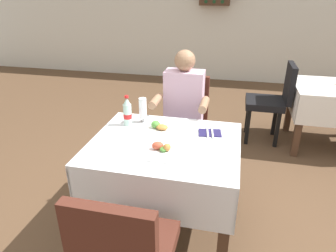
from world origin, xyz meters
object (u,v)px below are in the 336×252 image
Objects in this scene: cola_bottle_primary at (127,112)px; background_dining_table at (332,102)px; seated_diner_far at (183,110)px; plate_near_camera at (163,150)px; main_dining_table at (165,162)px; beer_glass_left at (143,110)px; plate_far_diner at (160,127)px; chair_far_diner_seat at (185,120)px; napkin_cutlery_set at (210,133)px; background_chair_left at (273,98)px.

cola_bottle_primary is 0.28× the size of background_dining_table.
plate_near_camera is (0.03, -0.89, 0.06)m from seated_diner_far.
beer_glass_left is at bearing 130.51° from main_dining_table.
plate_far_diner is at bearing 113.50° from main_dining_table.
chair_far_diner_seat reaches higher than plate_near_camera.
background_chair_left is at bearing 68.10° from napkin_cutlery_set.
beer_glass_left is at bearing 121.52° from plate_near_camera.
background_dining_table is 0.91× the size of background_chair_left.
background_dining_table is at bearing 29.59° from chair_far_diner_seat.
plate_far_diner is 0.29m from cola_bottle_primary.
seated_diner_far is at bearing 81.88° from plate_far_diner.
main_dining_table is 0.85× the size of seated_diner_far.
plate_near_camera is 1.01× the size of cola_bottle_primary.
background_chair_left is at bearing 64.74° from plate_near_camera.
beer_glass_left is at bearing -141.78° from background_dining_table.
background_chair_left is (0.61, 1.52, -0.20)m from napkin_cutlery_set.
plate_near_camera is 0.54m from beer_glass_left.
main_dining_table is at bearing 98.61° from plate_near_camera.
beer_glass_left is (-0.26, 0.30, 0.28)m from main_dining_table.
beer_glass_left is at bearing -120.07° from seated_diner_far.
background_dining_table is at bearing 50.78° from plate_near_camera.
plate_far_diner is 0.38m from napkin_cutlery_set.
beer_glass_left is 1.87m from background_chair_left.
beer_glass_left reaches higher than main_dining_table.
chair_far_diner_seat is 1.02m from plate_near_camera.
cola_bottle_primary is 0.26× the size of background_chair_left.
chair_far_diner_seat is 1.00× the size of background_chair_left.
plate_far_diner is 0.28× the size of background_dining_table.
seated_diner_far is at bearing -132.62° from background_chair_left.
cola_bottle_primary is (-0.10, -0.08, 0.00)m from beer_glass_left.
napkin_cutlery_set is at bearing -0.58° from cola_bottle_primary.
beer_glass_left reaches higher than plate_far_diner.
napkin_cutlery_set is at bearing -9.05° from beer_glass_left.
plate_far_diner reaches higher than background_dining_table.
napkin_cutlery_set is at bearing -111.90° from background_chair_left.
plate_far_diner is at bearing -97.07° from chair_far_diner_seat.
chair_far_diner_seat is 0.67m from beer_glass_left.
beer_glass_left is (-0.26, -0.54, 0.30)m from chair_far_diner_seat.
plate_near_camera is at bearing -88.27° from seated_diner_far.
background_chair_left is at bearing 47.38° from seated_diner_far.
plate_near_camera is at bearing -115.26° from background_chair_left.
plate_far_diner is at bearing -122.81° from background_chair_left.
cola_bottle_primary is (-0.28, 0.03, 0.09)m from plate_far_diner.
napkin_cutlery_set is at bearing 34.76° from main_dining_table.
background_chair_left is (-0.65, -0.00, -0.00)m from background_dining_table.
plate_near_camera reaches higher than napkin_cutlery_set.
beer_glass_left is 0.13m from cola_bottle_primary.
beer_glass_left reaches higher than napkin_cutlery_set.
seated_diner_far is at bearing -147.54° from background_dining_table.
main_dining_table is 0.84m from chair_far_diner_seat.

